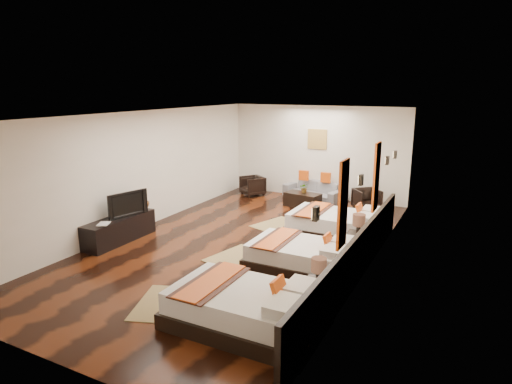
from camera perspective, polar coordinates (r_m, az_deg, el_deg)
The scene contains 30 objects.
floor at distance 9.62m, azimuth -1.86°, elevation -6.81°, with size 5.50×9.50×0.01m, color black.
ceiling at distance 9.03m, azimuth -2.00°, elevation 10.08°, with size 5.50×9.50×0.01m, color white.
back_wall at distance 13.51m, azimuth 7.94°, elevation 5.15°, with size 5.50×0.01×2.80m, color silver.
left_wall at distance 10.81m, azimuth -14.79°, elevation 2.73°, with size 0.01×9.50×2.80m, color silver.
right_wall at distance 8.28m, azimuth 14.95°, elevation -0.52°, with size 0.01×9.50×2.80m, color silver.
headboard_panel at distance 7.83m, azimuth 12.95°, elevation -8.53°, with size 0.08×6.60×0.90m, color black.
bed_near at distance 6.44m, azimuth -1.11°, elevation -14.83°, with size 2.20×1.39×0.84m.
bed_mid at distance 8.31m, azimuth 6.31°, elevation -8.30°, with size 2.03×1.28×0.78m.
bed_far at distance 10.21m, azimuth 10.62°, elevation -4.14°, with size 2.17×1.36×0.83m.
nightstand_a at distance 6.88m, azimuth 8.06°, elevation -12.86°, with size 0.44×0.44×0.87m.
nightstand_b at distance 8.96m, azimuth 13.08°, elevation -6.53°, with size 0.47×0.47×0.93m.
jute_mat_near at distance 7.32m, azimuth -12.11°, elevation -13.95°, with size 0.75×1.20×0.01m, color olive.
jute_mat_mid at distance 8.96m, azimuth -2.72°, elevation -8.36°, with size 0.75×1.20×0.01m, color olive.
jute_mat_far at distance 10.95m, azimuth 2.66°, elevation -4.22°, with size 0.75×1.20×0.01m, color olive.
tv_console at distance 10.17m, azimuth -17.33°, elevation -4.66°, with size 0.50×1.80×0.55m, color black.
tv at distance 10.11m, azimuth -16.60°, elevation -1.44°, with size 0.97×0.13×0.56m, color black.
book at distance 9.70m, azimuth -19.85°, elevation -3.95°, with size 0.23×0.30×0.03m, color black.
figurine at distance 10.59m, azimuth -14.59°, elevation -1.27°, with size 0.32×0.32×0.33m, color brown.
sofa at distance 13.42m, azimuth 7.58°, elevation 0.23°, with size 1.91×0.75×0.56m, color slate.
armchair_left at distance 13.80m, azimuth -0.47°, elevation 0.82°, with size 0.64×0.66×0.60m, color black.
armchair_right at distance 12.51m, azimuth 14.21°, elevation -0.95°, with size 0.64×0.66×0.60m, color black.
coffee_table at distance 12.56m, azimuth 6.07°, elevation -1.02°, with size 1.00×0.50×0.40m, color black.
table_plant at distance 12.50m, azimuth 6.32°, elevation 0.54°, with size 0.26×0.23×0.29m, color #2C6020.
orange_panel_a at distance 6.42m, azimuth 11.24°, elevation -1.60°, with size 0.04×0.40×1.30m, color #D86014.
orange_panel_b at distance 8.50m, azimuth 15.39°, elevation 1.89°, with size 0.04×0.40×1.30m, color #D86014.
sconce_near at distance 5.37m, azimuth 7.77°, elevation -2.78°, with size 0.07×0.12×0.18m.
sconce_mid at distance 7.43m, azimuth 13.48°, elevation 1.54°, with size 0.07×0.12×0.18m.
sconce_far at distance 9.55m, azimuth 16.69°, elevation 3.96°, with size 0.07×0.12×0.18m.
sconce_lounge at distance 10.42m, azimuth 17.63°, elevation 4.67°, with size 0.07×0.12×0.18m.
gold_artwork at distance 13.44m, azimuth 7.97°, elevation 6.83°, with size 0.60×0.04×0.60m, color #AD873F.
Camera 1 is at (4.39, -7.87, 3.35)m, focal length 30.74 mm.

